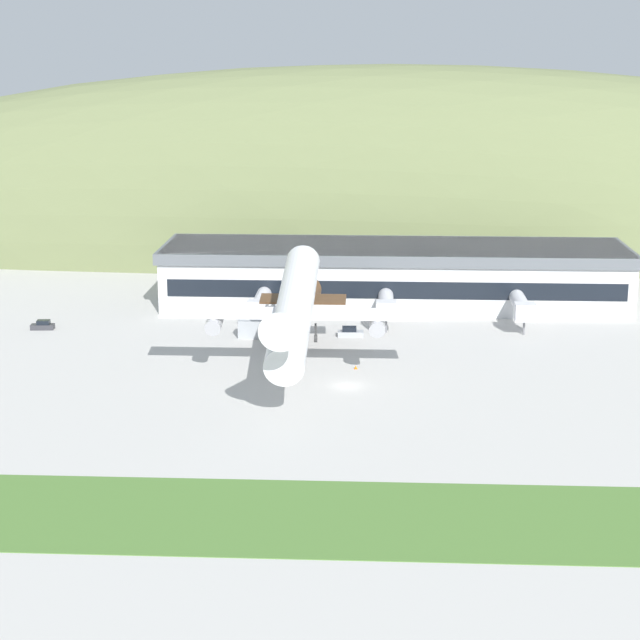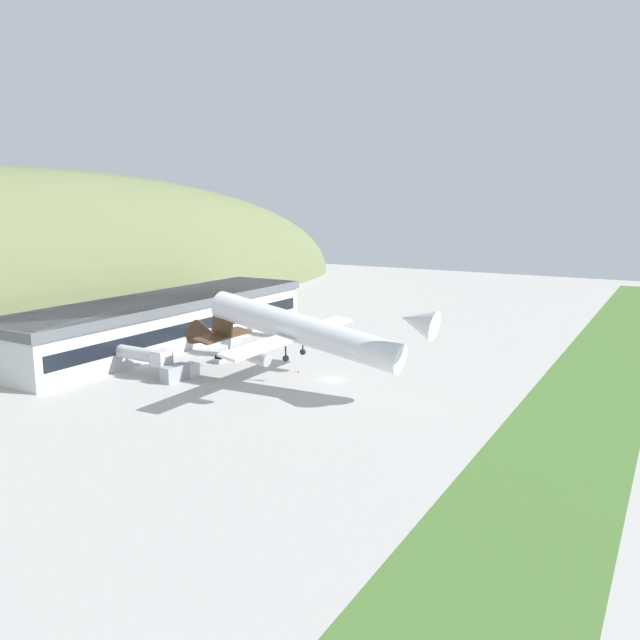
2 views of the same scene
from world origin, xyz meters
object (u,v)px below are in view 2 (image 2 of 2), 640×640
(service_car_0, at_px, (222,359))
(fuel_truck, at_px, (179,372))
(jetway_2, at_px, (275,319))
(jetway_1, at_px, (217,335))
(terminal_building, at_px, (165,317))
(traffic_cone_0, at_px, (298,371))
(jetway_0, at_px, (146,355))
(cargo_airplane, at_px, (298,330))

(service_car_0, xyz_separation_m, fuel_truck, (-14.29, -1.60, 0.75))
(fuel_truck, bearing_deg, jetway_2, 9.89)
(service_car_0, height_order, fuel_truck, fuel_truck)
(jetway_1, bearing_deg, terminal_building, 84.49)
(service_car_0, xyz_separation_m, traffic_cone_0, (1.22, -18.17, -0.38))
(jetway_0, relative_size, cargo_airplane, 0.25)
(fuel_truck, distance_m, traffic_cone_0, 22.73)
(jetway_0, xyz_separation_m, traffic_cone_0, (16.59, -23.96, -3.71))
(fuel_truck, bearing_deg, service_car_0, 6.40)
(jetway_0, relative_size, traffic_cone_0, 21.59)
(jetway_2, distance_m, fuel_truck, 43.50)
(service_car_0, distance_m, fuel_truck, 14.40)
(cargo_airplane, distance_m, service_car_0, 26.61)
(jetway_0, bearing_deg, cargo_airplane, -74.63)
(terminal_building, height_order, service_car_0, terminal_building)
(traffic_cone_0, bearing_deg, service_car_0, 93.85)
(terminal_building, xyz_separation_m, jetway_2, (20.98, -17.09, -2.20))
(terminal_building, distance_m, service_car_0, 24.77)
(terminal_building, height_order, jetway_1, terminal_building)
(jetway_0, distance_m, fuel_truck, 7.90)
(terminal_building, xyz_separation_m, cargo_airplane, (-14.79, -46.59, 4.27))
(jetway_0, bearing_deg, service_car_0, -20.63)
(jetway_0, relative_size, service_car_0, 2.94)
(jetway_2, distance_m, service_car_0, 29.28)
(terminal_building, bearing_deg, jetway_1, -95.51)
(terminal_building, xyz_separation_m, traffic_cone_0, (-6.29, -41.12, -5.90))
(jetway_1, height_order, jetway_2, same)
(cargo_airplane, bearing_deg, jetway_1, 66.07)
(jetway_2, relative_size, fuel_truck, 1.54)
(terminal_building, distance_m, jetway_1, 17.16)
(traffic_cone_0, bearing_deg, jetway_0, 124.71)
(jetway_2, xyz_separation_m, traffic_cone_0, (-27.27, -24.03, -3.71))
(terminal_building, distance_m, jetway_2, 27.15)
(cargo_airplane, bearing_deg, service_car_0, 72.89)
(service_car_0, bearing_deg, jetway_0, 159.37)
(terminal_building, distance_m, jetway_0, 28.69)
(jetway_1, xyz_separation_m, fuel_truck, (-20.17, -7.61, -2.57))
(traffic_cone_0, bearing_deg, cargo_airplane, -147.23)
(jetway_0, distance_m, cargo_airplane, 31.20)
(jetway_1, distance_m, fuel_truck, 21.71)
(jetway_0, distance_m, service_car_0, 16.76)
(cargo_airplane, bearing_deg, terminal_building, 72.38)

